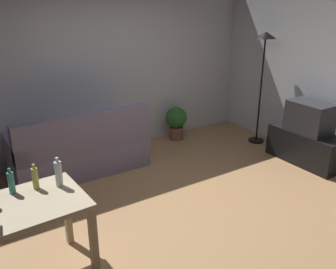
{
  "coord_description": "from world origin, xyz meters",
  "views": [
    {
      "loc": [
        -2.13,
        -2.97,
        2.33
      ],
      "look_at": [
        0.1,
        0.5,
        0.75
      ],
      "focal_mm": 38.96,
      "sensor_mm": 36.0,
      "label": 1
    }
  ],
  "objects_px": {
    "couch": "(81,151)",
    "bottle_clear": "(58,174)",
    "tv_stand": "(305,147)",
    "potted_plant": "(176,121)",
    "tv": "(310,117)",
    "desk": "(10,220)",
    "bottle_tall": "(11,183)",
    "torchiere_lamp": "(264,58)",
    "bottle_squat": "(35,178)"
  },
  "relations": [
    {
      "from": "tv_stand",
      "to": "bottle_tall",
      "type": "xyz_separation_m",
      "value": [
        -4.02,
        -0.08,
        0.62
      ]
    },
    {
      "from": "tv_stand",
      "to": "bottle_tall",
      "type": "height_order",
      "value": "bottle_tall"
    },
    {
      "from": "couch",
      "to": "tv",
      "type": "height_order",
      "value": "same"
    },
    {
      "from": "torchiere_lamp",
      "to": "couch",
      "type": "bearing_deg",
      "value": 169.78
    },
    {
      "from": "tv",
      "to": "bottle_squat",
      "type": "xyz_separation_m",
      "value": [
        -3.84,
        -0.1,
        0.16
      ]
    },
    {
      "from": "couch",
      "to": "bottle_squat",
      "type": "height_order",
      "value": "bottle_squat"
    },
    {
      "from": "bottle_tall",
      "to": "bottle_clear",
      "type": "relative_size",
      "value": 0.86
    },
    {
      "from": "bottle_tall",
      "to": "bottle_clear",
      "type": "bearing_deg",
      "value": -13.4
    },
    {
      "from": "bottle_tall",
      "to": "torchiere_lamp",
      "type": "bearing_deg",
      "value": 14.57
    },
    {
      "from": "couch",
      "to": "bottle_squat",
      "type": "xyz_separation_m",
      "value": [
        -0.94,
        -1.59,
        0.55
      ]
    },
    {
      "from": "desk",
      "to": "bottle_tall",
      "type": "distance_m",
      "value": 0.32
    },
    {
      "from": "tv_stand",
      "to": "potted_plant",
      "type": "height_order",
      "value": "potted_plant"
    },
    {
      "from": "tv",
      "to": "desk",
      "type": "relative_size",
      "value": 0.49
    },
    {
      "from": "couch",
      "to": "bottle_clear",
      "type": "relative_size",
      "value": 6.7
    },
    {
      "from": "torchiere_lamp",
      "to": "bottle_tall",
      "type": "relative_size",
      "value": 7.77
    },
    {
      "from": "bottle_clear",
      "to": "bottle_squat",
      "type": "bearing_deg",
      "value": 161.03
    },
    {
      "from": "tv",
      "to": "desk",
      "type": "xyz_separation_m",
      "value": [
        -4.11,
        -0.31,
        -0.05
      ]
    },
    {
      "from": "tv_stand",
      "to": "potted_plant",
      "type": "bearing_deg",
      "value": 31.0
    },
    {
      "from": "desk",
      "to": "bottle_squat",
      "type": "distance_m",
      "value": 0.4
    },
    {
      "from": "torchiere_lamp",
      "to": "potted_plant",
      "type": "bearing_deg",
      "value": 142.4
    },
    {
      "from": "desk",
      "to": "bottle_clear",
      "type": "xyz_separation_m",
      "value": [
        0.46,
        0.14,
        0.23
      ]
    },
    {
      "from": "couch",
      "to": "desk",
      "type": "relative_size",
      "value": 1.48
    },
    {
      "from": "potted_plant",
      "to": "bottle_squat",
      "type": "xyz_separation_m",
      "value": [
        -2.75,
        -1.91,
        0.53
      ]
    },
    {
      "from": "tv_stand",
      "to": "potted_plant",
      "type": "xyz_separation_m",
      "value": [
        -1.08,
        1.8,
        0.09
      ]
    },
    {
      "from": "potted_plant",
      "to": "bottle_clear",
      "type": "relative_size",
      "value": 2.1
    },
    {
      "from": "bottle_tall",
      "to": "tv",
      "type": "bearing_deg",
      "value": 1.09
    },
    {
      "from": "tv",
      "to": "bottle_tall",
      "type": "distance_m",
      "value": 4.03
    },
    {
      "from": "couch",
      "to": "potted_plant",
      "type": "distance_m",
      "value": 1.84
    },
    {
      "from": "desk",
      "to": "bottle_clear",
      "type": "relative_size",
      "value": 4.54
    },
    {
      "from": "couch",
      "to": "bottle_clear",
      "type": "xyz_separation_m",
      "value": [
        -0.76,
        -1.66,
        0.57
      ]
    },
    {
      "from": "couch",
      "to": "tv",
      "type": "xyz_separation_m",
      "value": [
        2.9,
        -1.49,
        0.39
      ]
    },
    {
      "from": "desk",
      "to": "bottle_clear",
      "type": "bearing_deg",
      "value": 14.47
    },
    {
      "from": "couch",
      "to": "bottle_clear",
      "type": "bearing_deg",
      "value": 65.48
    },
    {
      "from": "tv",
      "to": "bottle_tall",
      "type": "xyz_separation_m",
      "value": [
        -4.03,
        -0.08,
        0.16
      ]
    },
    {
      "from": "torchiere_lamp",
      "to": "bottle_clear",
      "type": "xyz_separation_m",
      "value": [
        -3.65,
        -1.13,
        -0.53
      ]
    },
    {
      "from": "couch",
      "to": "potted_plant",
      "type": "relative_size",
      "value": 3.19
    },
    {
      "from": "bottle_squat",
      "to": "bottle_clear",
      "type": "xyz_separation_m",
      "value": [
        0.18,
        -0.06,
        0.02
      ]
    },
    {
      "from": "torchiere_lamp",
      "to": "bottle_squat",
      "type": "height_order",
      "value": "torchiere_lamp"
    },
    {
      "from": "bottle_tall",
      "to": "bottle_clear",
      "type": "xyz_separation_m",
      "value": [
        0.37,
        -0.09,
        0.02
      ]
    },
    {
      "from": "potted_plant",
      "to": "bottle_squat",
      "type": "height_order",
      "value": "bottle_squat"
    },
    {
      "from": "desk",
      "to": "bottle_squat",
      "type": "bearing_deg",
      "value": 34.09
    },
    {
      "from": "bottle_tall",
      "to": "bottle_squat",
      "type": "relative_size",
      "value": 1.01
    },
    {
      "from": "tv_stand",
      "to": "torchiere_lamp",
      "type": "height_order",
      "value": "torchiere_lamp"
    },
    {
      "from": "tv",
      "to": "bottle_tall",
      "type": "height_order",
      "value": "bottle_tall"
    },
    {
      "from": "potted_plant",
      "to": "torchiere_lamp",
      "type": "bearing_deg",
      "value": -37.6
    },
    {
      "from": "tv_stand",
      "to": "tv",
      "type": "distance_m",
      "value": 0.46
    },
    {
      "from": "tv",
      "to": "torchiere_lamp",
      "type": "distance_m",
      "value": 1.2
    },
    {
      "from": "couch",
      "to": "bottle_tall",
      "type": "bearing_deg",
      "value": 54.21
    },
    {
      "from": "tv",
      "to": "couch",
      "type": "bearing_deg",
      "value": 62.77
    },
    {
      "from": "tv_stand",
      "to": "potted_plant",
      "type": "distance_m",
      "value": 2.11
    }
  ]
}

